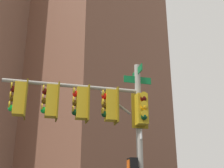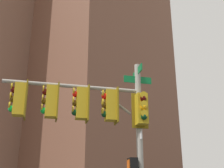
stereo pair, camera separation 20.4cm
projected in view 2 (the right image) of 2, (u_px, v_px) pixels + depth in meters
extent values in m
cylinder|color=#9E998C|center=(140.00, 153.00, 9.59)|extent=(0.20, 0.20, 6.02)
cylinder|color=#9E998C|center=(73.00, 86.00, 9.83)|extent=(2.88, 3.41, 0.12)
cylinder|color=#9E998C|center=(116.00, 103.00, 9.97)|extent=(0.73, 0.85, 0.75)
cube|color=#0F6B33|center=(137.00, 72.00, 10.54)|extent=(0.76, 0.65, 0.24)
cube|color=#0F6B33|center=(138.00, 80.00, 10.44)|extent=(0.65, 0.77, 0.24)
cube|color=white|center=(139.00, 136.00, 9.77)|extent=(0.36, 0.31, 0.24)
cube|color=gold|center=(111.00, 106.00, 9.90)|extent=(0.48, 0.48, 1.00)
cube|color=#775E0F|center=(116.00, 106.00, 9.94)|extent=(0.44, 0.38, 1.16)
sphere|color=red|center=(105.00, 96.00, 9.96)|extent=(0.20, 0.20, 0.20)
cylinder|color=gold|center=(103.00, 94.00, 9.98)|extent=(0.20, 0.18, 0.23)
sphere|color=#4C330A|center=(104.00, 105.00, 9.86)|extent=(0.20, 0.20, 0.20)
cylinder|color=gold|center=(102.00, 102.00, 9.87)|extent=(0.20, 0.18, 0.23)
sphere|color=#0A3819|center=(104.00, 114.00, 9.75)|extent=(0.20, 0.20, 0.20)
cylinder|color=gold|center=(102.00, 111.00, 9.77)|extent=(0.20, 0.18, 0.23)
cube|color=gold|center=(82.00, 104.00, 9.70)|extent=(0.48, 0.48, 1.00)
cube|color=#775E0F|center=(87.00, 104.00, 9.74)|extent=(0.44, 0.38, 1.16)
sphere|color=red|center=(75.00, 94.00, 9.76)|extent=(0.20, 0.20, 0.20)
cylinder|color=gold|center=(74.00, 91.00, 9.77)|extent=(0.20, 0.18, 0.23)
sphere|color=#4C330A|center=(75.00, 103.00, 9.65)|extent=(0.20, 0.20, 0.20)
cylinder|color=gold|center=(73.00, 100.00, 9.67)|extent=(0.20, 0.18, 0.23)
sphere|color=#0A3819|center=(75.00, 112.00, 9.55)|extent=(0.20, 0.20, 0.20)
cylinder|color=gold|center=(73.00, 110.00, 9.57)|extent=(0.20, 0.18, 0.23)
cube|color=gold|center=(51.00, 102.00, 9.49)|extent=(0.48, 0.48, 1.00)
cube|color=#775E0F|center=(57.00, 102.00, 9.53)|extent=(0.44, 0.38, 1.16)
sphere|color=#470A07|center=(45.00, 92.00, 9.55)|extent=(0.20, 0.20, 0.20)
cylinder|color=gold|center=(43.00, 89.00, 9.57)|extent=(0.20, 0.18, 0.23)
sphere|color=#4C330A|center=(44.00, 101.00, 9.45)|extent=(0.20, 0.20, 0.20)
cylinder|color=gold|center=(43.00, 98.00, 9.47)|extent=(0.20, 0.18, 0.23)
sphere|color=green|center=(44.00, 111.00, 9.34)|extent=(0.20, 0.20, 0.20)
cylinder|color=gold|center=(42.00, 108.00, 9.36)|extent=(0.20, 0.18, 0.23)
cube|color=gold|center=(20.00, 100.00, 9.29)|extent=(0.48, 0.48, 1.00)
cube|color=#775E0F|center=(26.00, 100.00, 9.33)|extent=(0.44, 0.38, 1.16)
sphere|color=#470A07|center=(14.00, 90.00, 9.35)|extent=(0.20, 0.20, 0.20)
cylinder|color=gold|center=(12.00, 87.00, 9.37)|extent=(0.20, 0.18, 0.23)
sphere|color=#4C330A|center=(13.00, 99.00, 9.24)|extent=(0.20, 0.20, 0.20)
cylinder|color=gold|center=(11.00, 96.00, 9.26)|extent=(0.20, 0.18, 0.23)
sphere|color=green|center=(11.00, 109.00, 9.14)|extent=(0.20, 0.20, 0.20)
cylinder|color=gold|center=(9.00, 106.00, 9.16)|extent=(0.20, 0.18, 0.23)
cube|color=gold|center=(142.00, 109.00, 9.78)|extent=(0.48, 0.48, 1.00)
cube|color=#775E0F|center=(140.00, 111.00, 9.95)|extent=(0.38, 0.44, 1.16)
sphere|color=#470A07|center=(143.00, 98.00, 9.70)|extent=(0.20, 0.20, 0.20)
cylinder|color=gold|center=(144.00, 95.00, 9.67)|extent=(0.18, 0.20, 0.23)
sphere|color=#F29E0C|center=(144.00, 107.00, 9.59)|extent=(0.20, 0.20, 0.20)
cylinder|color=gold|center=(144.00, 104.00, 9.57)|extent=(0.18, 0.20, 0.23)
sphere|color=#0A3819|center=(144.00, 117.00, 9.49)|extent=(0.20, 0.20, 0.20)
cylinder|color=gold|center=(145.00, 113.00, 9.46)|extent=(0.18, 0.20, 0.23)
cube|color=black|center=(133.00, 165.00, 9.41)|extent=(0.44, 0.42, 0.40)
cube|color=#EA5914|center=(128.00, 164.00, 9.38)|extent=(0.21, 0.18, 0.28)
cube|color=brown|center=(61.00, 46.00, 44.36)|extent=(26.84, 18.12, 44.61)
cube|color=#9EC6C1|center=(54.00, 70.00, 72.16)|extent=(27.02, 25.55, 59.63)
cube|color=brown|center=(31.00, 84.00, 63.54)|extent=(22.88, 15.32, 47.26)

